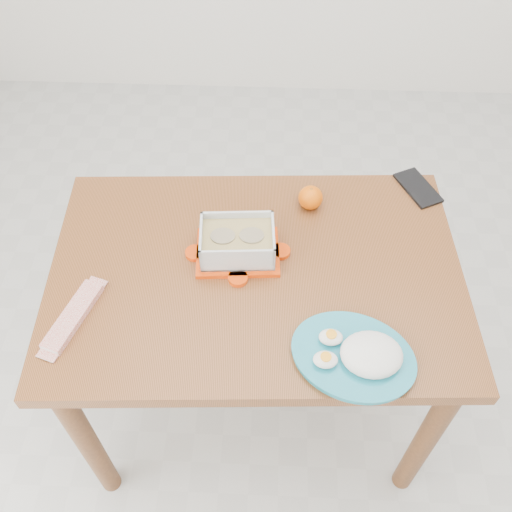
{
  "coord_description": "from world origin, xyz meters",
  "views": [
    {
      "loc": [
        -0.14,
        -1.04,
        1.92
      ],
      "look_at": [
        -0.18,
        -0.15,
        0.81
      ],
      "focal_mm": 40.0,
      "sensor_mm": 36.0,
      "label": 1
    }
  ],
  "objects_px": {
    "food_container": "(237,243)",
    "rice_plate": "(359,354)",
    "smartphone": "(418,188)",
    "orange_fruit": "(310,198)",
    "dining_table": "(256,296)"
  },
  "relations": [
    {
      "from": "food_container",
      "to": "orange_fruit",
      "type": "distance_m",
      "value": 0.27
    },
    {
      "from": "rice_plate",
      "to": "smartphone",
      "type": "height_order",
      "value": "rice_plate"
    },
    {
      "from": "orange_fruit",
      "to": "dining_table",
      "type": "bearing_deg",
      "value": -121.02
    },
    {
      "from": "orange_fruit",
      "to": "smartphone",
      "type": "distance_m",
      "value": 0.33
    },
    {
      "from": "food_container",
      "to": "rice_plate",
      "type": "bearing_deg",
      "value": -49.52
    },
    {
      "from": "orange_fruit",
      "to": "rice_plate",
      "type": "distance_m",
      "value": 0.5
    },
    {
      "from": "dining_table",
      "to": "food_container",
      "type": "bearing_deg",
      "value": 130.05
    },
    {
      "from": "rice_plate",
      "to": "orange_fruit",
      "type": "bearing_deg",
      "value": 121.01
    },
    {
      "from": "orange_fruit",
      "to": "smartphone",
      "type": "height_order",
      "value": "orange_fruit"
    },
    {
      "from": "dining_table",
      "to": "orange_fruit",
      "type": "height_order",
      "value": "orange_fruit"
    },
    {
      "from": "orange_fruit",
      "to": "smartphone",
      "type": "xyz_separation_m",
      "value": [
        0.32,
        0.08,
        -0.03
      ]
    },
    {
      "from": "food_container",
      "to": "orange_fruit",
      "type": "relative_size",
      "value": 3.32
    },
    {
      "from": "dining_table",
      "to": "rice_plate",
      "type": "bearing_deg",
      "value": -48.29
    },
    {
      "from": "food_container",
      "to": "dining_table",
      "type": "bearing_deg",
      "value": -50.9
    },
    {
      "from": "dining_table",
      "to": "smartphone",
      "type": "distance_m",
      "value": 0.57
    }
  ]
}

